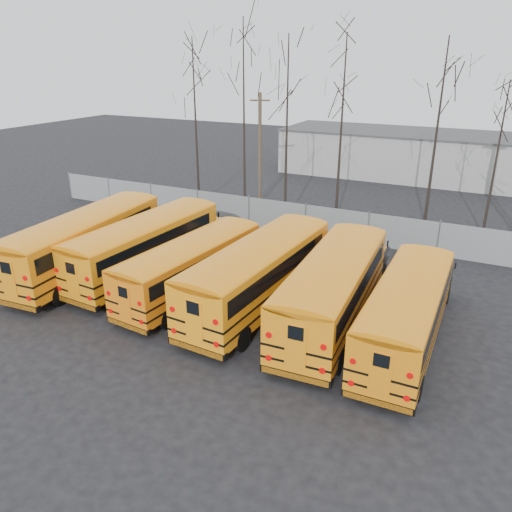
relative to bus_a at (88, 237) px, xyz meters
The scene contains 16 objects.
ground 8.38m from the bus_a, 11.16° to the right, with size 120.00×120.00×0.00m, color black.
fence 13.17m from the bus_a, 52.48° to the left, with size 40.00×0.04×2.00m, color gray.
distant_building 32.02m from the bus_a, 71.80° to the left, with size 22.00×8.00×4.00m, color #989894.
bus_a is the anchor object (origin of this frame).
bus_b 3.18m from the bus_a, 20.60° to the left, with size 3.21×11.16×3.09m.
bus_c 6.39m from the bus_a, ahead, with size 3.25×10.15×2.79m.
bus_d 9.76m from the bus_a, ahead, with size 3.29×11.42×3.16m.
bus_e 13.14m from the bus_a, ahead, with size 3.14×11.26×3.12m.
bus_f 16.21m from the bus_a, ahead, with size 2.41×10.23×2.86m.
utility_pole_left 15.93m from the bus_a, 81.73° to the left, with size 1.40×0.62×8.18m.
tree_0 13.85m from the bus_a, 97.24° to the left, with size 0.26×0.26×11.84m, color black.
tree_1 13.39m from the bus_a, 77.62° to the left, with size 0.26×0.26×12.88m, color black.
tree_2 14.08m from the bus_a, 64.29° to the left, with size 0.26×0.26×11.86m, color black.
tree_3 17.06m from the bus_a, 57.59° to the left, with size 0.26×0.26×11.94m, color black.
tree_4 22.04m from the bus_a, 48.10° to the left, with size 0.26×0.26×11.74m, color black.
tree_5 24.15m from the bus_a, 40.77° to the left, with size 0.26×0.26×9.35m, color black.
Camera 1 is at (10.54, -16.25, 10.63)m, focal length 35.00 mm.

